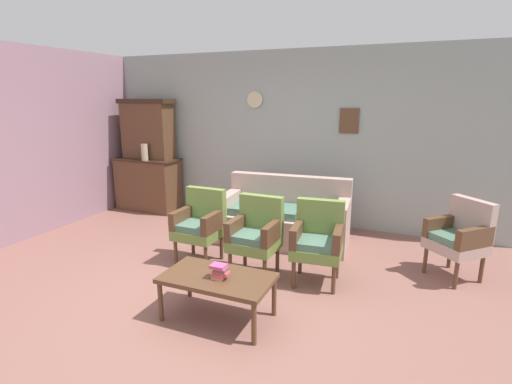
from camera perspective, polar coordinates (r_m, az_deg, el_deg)
ground_plane at (r=4.23m, az=-6.42°, el=-14.29°), size 7.68×7.68×0.00m
wall_back_with_decor at (r=6.18m, az=5.22°, el=7.92°), size 6.40×0.09×2.70m
side_cabinet at (r=7.19m, az=-15.64°, el=1.15°), size 1.16×0.55×0.93m
cabinet_upper_hutch at (r=7.11m, az=-15.76°, el=9.04°), size 0.99×0.38×1.03m
vase_on_cabinet at (r=6.88m, az=-16.19°, el=5.69°), size 0.11×0.11×0.29m
floral_couch at (r=5.42m, az=4.26°, el=-4.02°), size 1.81×0.93×0.90m
armchair_near_cabinet at (r=4.76m, az=-8.27°, el=-4.49°), size 0.53×0.50×0.90m
armchair_by_doorway at (r=4.37m, az=-0.00°, el=-6.05°), size 0.53×0.51×0.90m
armchair_near_couch_end at (r=4.25m, az=9.14°, el=-6.84°), size 0.57×0.54×0.90m
wingback_chair_by_fireplace at (r=4.85m, az=27.94°, el=-5.70°), size 0.71×0.71×0.90m
coffee_table at (r=3.59m, az=-5.72°, el=-12.91°), size 1.00×0.56×0.42m
book_stack_on_table at (r=3.50m, az=-5.41°, el=-11.63°), size 0.17×0.11×0.13m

